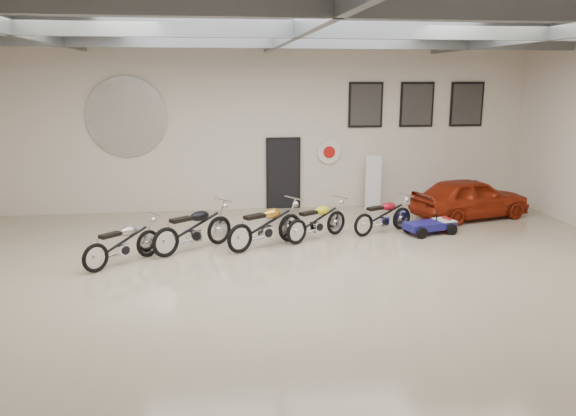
{
  "coord_description": "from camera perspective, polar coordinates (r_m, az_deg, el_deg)",
  "views": [
    {
      "loc": [
        -1.61,
        -10.67,
        3.86
      ],
      "look_at": [
        0.0,
        1.2,
        1.1
      ],
      "focal_mm": 35.0,
      "sensor_mm": 36.0,
      "label": 1
    }
  ],
  "objects": [
    {
      "name": "floor",
      "position": [
        11.46,
        0.81,
        -6.71
      ],
      "size": [
        16.0,
        12.0,
        0.01
      ],
      "primitive_type": "cube",
      "color": "tan",
      "rests_on": "ground"
    },
    {
      "name": "ceiling",
      "position": [
        10.85,
        0.9,
        19.01
      ],
      "size": [
        16.0,
        12.0,
        0.01
      ],
      "primitive_type": "cube",
      "color": "slate",
      "rests_on": "back_wall"
    },
    {
      "name": "back_wall",
      "position": [
        16.8,
        -2.22,
        8.33
      ],
      "size": [
        16.0,
        0.02,
        5.0
      ],
      "primitive_type": "cube",
      "color": "beige",
      "rests_on": "floor"
    },
    {
      "name": "ceiling_beams",
      "position": [
        10.82,
        0.9,
        17.69
      ],
      "size": [
        15.8,
        11.8,
        0.32
      ],
      "primitive_type": null,
      "color": "slate",
      "rests_on": "ceiling"
    },
    {
      "name": "door",
      "position": [
        16.98,
        -0.48,
        3.46
      ],
      "size": [
        0.92,
        0.08,
        2.1
      ],
      "primitive_type": "cube",
      "color": "black",
      "rests_on": "back_wall"
    },
    {
      "name": "logo_plaque",
      "position": [
        16.82,
        -16.08,
        8.87
      ],
      "size": [
        2.3,
        0.06,
        1.16
      ],
      "primitive_type": null,
      "color": "silver",
      "rests_on": "back_wall"
    },
    {
      "name": "poster_left",
      "position": [
        17.27,
        7.89,
        10.34
      ],
      "size": [
        1.05,
        0.08,
        1.35
      ],
      "primitive_type": null,
      "color": "black",
      "rests_on": "back_wall"
    },
    {
      "name": "poster_mid",
      "position": [
        17.76,
        12.95,
        10.2
      ],
      "size": [
        1.05,
        0.08,
        1.35
      ],
      "primitive_type": null,
      "color": "black",
      "rests_on": "back_wall"
    },
    {
      "name": "poster_right",
      "position": [
        18.38,
        17.7,
        10.01
      ],
      "size": [
        1.05,
        0.08,
        1.35
      ],
      "primitive_type": null,
      "color": "black",
      "rests_on": "back_wall"
    },
    {
      "name": "oil_sign",
      "position": [
        17.12,
        4.19,
        5.7
      ],
      "size": [
        0.72,
        0.1,
        0.72
      ],
      "primitive_type": null,
      "color": "white",
      "rests_on": "back_wall"
    },
    {
      "name": "banner_stand",
      "position": [
        17.13,
        8.66,
        2.71
      ],
      "size": [
        0.49,
        0.28,
        1.7
      ],
      "primitive_type": null,
      "rotation": [
        0.0,
        0.0,
        -0.23
      ],
      "color": "white",
      "rests_on": "floor"
    },
    {
      "name": "motorcycle_silver",
      "position": [
        12.41,
        -16.48,
        -3.33
      ],
      "size": [
        1.77,
        1.73,
        0.98
      ],
      "primitive_type": null,
      "rotation": [
        0.0,
        0.0,
        0.77
      ],
      "color": "silver",
      "rests_on": "floor"
    },
    {
      "name": "motorcycle_black",
      "position": [
        13.02,
        -9.62,
        -1.95
      ],
      "size": [
        2.08,
        1.77,
        1.1
      ],
      "primitive_type": null,
      "rotation": [
        0.0,
        0.0,
        0.63
      ],
      "color": "silver",
      "rests_on": "floor"
    },
    {
      "name": "motorcycle_gold",
      "position": [
        13.1,
        -2.29,
        -1.68
      ],
      "size": [
        2.13,
        1.68,
        1.1
      ],
      "primitive_type": null,
      "rotation": [
        0.0,
        0.0,
        0.57
      ],
      "color": "silver",
      "rests_on": "floor"
    },
    {
      "name": "motorcycle_yellow",
      "position": [
        13.76,
        2.97,
        -1.2
      ],
      "size": [
        1.91,
        1.52,
        0.98
      ],
      "primitive_type": null,
      "rotation": [
        0.0,
        0.0,
        0.57
      ],
      "color": "silver",
      "rests_on": "floor"
    },
    {
      "name": "motorcycle_red",
      "position": [
        14.52,
        9.65,
        -0.69
      ],
      "size": [
        1.89,
        1.26,
        0.95
      ],
      "primitive_type": null,
      "rotation": [
        0.0,
        0.0,
        0.42
      ],
      "color": "silver",
      "rests_on": "floor"
    },
    {
      "name": "go_kart",
      "position": [
        14.81,
        14.65,
        -1.4
      ],
      "size": [
        1.73,
        1.09,
        0.58
      ],
      "primitive_type": null,
      "rotation": [
        0.0,
        0.0,
        0.25
      ],
      "color": "navy",
      "rests_on": "floor"
    },
    {
      "name": "vintage_car",
      "position": [
        16.66,
        18.03,
        1.0
      ],
      "size": [
        2.17,
        3.66,
        1.17
      ],
      "primitive_type": "imported",
      "rotation": [
        0.0,
        0.0,
        1.81
      ],
      "color": "maroon",
      "rests_on": "floor"
    }
  ]
}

